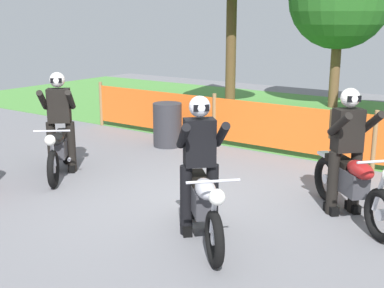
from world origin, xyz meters
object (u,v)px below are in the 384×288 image
motorcycle_trailing (60,150)px  rider_third (199,158)px  spare_drum (167,125)px  rider_trailing (60,117)px  motorcycle_third (203,204)px  rider_lead (346,144)px  motorcycle_lead (352,185)px

motorcycle_trailing → rider_third: rider_third is taller
motorcycle_trailing → spare_drum: bearing=134.5°
rider_third → motorcycle_trailing: bearing=-145.4°
rider_trailing → spare_drum: size_ratio=1.92×
motorcycle_trailing → motorcycle_third: size_ratio=1.03×
motorcycle_third → spare_drum: motorcycle_third is taller
motorcycle_third → rider_trailing: rider_trailing is taller
rider_lead → motorcycle_trailing: bearing=-123.4°
motorcycle_third → rider_third: (-0.15, 0.15, 0.50)m
motorcycle_third → rider_third: size_ratio=0.86×
motorcycle_lead → rider_lead: rider_lead is taller
motorcycle_lead → spare_drum: motorcycle_lead is taller
rider_lead → rider_trailing: bearing=-125.7°
motorcycle_trailing → spare_drum: motorcycle_trailing is taller
rider_lead → rider_trailing: same height
motorcycle_lead → motorcycle_third: (-1.21, -1.65, -0.02)m
motorcycle_trailing → motorcycle_lead: bearing=61.5°
motorcycle_lead → spare_drum: 4.61m
motorcycle_third → rider_lead: size_ratio=0.86×
motorcycle_third → rider_trailing: bearing=-149.4°
motorcycle_lead → rider_trailing: size_ratio=0.92×
motorcycle_third → spare_drum: 4.52m
rider_lead → rider_trailing: size_ratio=1.00×
motorcycle_trailing → rider_trailing: bearing=-179.5°
motorcycle_trailing → rider_trailing: 0.56m
motorcycle_trailing → motorcycle_third: 3.42m
motorcycle_third → rider_third: 0.55m
motorcycle_third → rider_trailing: size_ratio=0.86×
motorcycle_lead → rider_lead: size_ratio=0.92×
motorcycle_lead → rider_trailing: (-4.69, -0.77, 0.49)m
rider_lead → rider_third: size_ratio=1.00×
motorcycle_third → spare_drum: (-3.09, 3.30, -0.01)m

